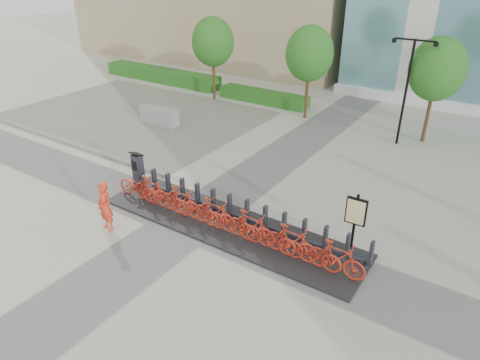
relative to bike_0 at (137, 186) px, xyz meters
The scene contains 27 objects.
ground 2.66m from the bike_0, ahead, with size 120.00×120.00×0.00m, color #9B9C91.
gravel_patch 10.24m from the bike_0, 136.39° to the left, with size 14.00×14.00×0.00m, color #4D4B49.
curb 7.67m from the bike_0, 165.24° to the left, with size 14.00×0.25×0.15m, color gray.
hedge_a 17.71m from the bike_0, 130.07° to the left, with size 10.00×1.40×0.90m, color #1C6D1F.
hedge_b 13.47m from the bike_0, 100.27° to the left, with size 6.00×1.20×0.70m, color #1C6D1F.
tree_0 13.55m from the bike_0, 114.14° to the left, with size 2.60×2.60×5.10m.
tree_1 12.47m from the bike_0, 84.78° to the left, with size 2.60×2.60×5.10m.
tree_2 14.57m from the bike_0, 57.76° to the left, with size 2.60×2.60×5.10m.
streetlamp 13.13m from the bike_0, 59.15° to the left, with size 2.00×0.20×5.00m.
dock_pad 3.95m from the bike_0, ahead, with size 9.60×2.40×0.08m, color black.
dock_rail_posts 4.40m from the bike_0, 10.81° to the left, with size 8.74×0.50×0.85m, color #282831, non-canonical shape.
bike_0 is the anchor object (origin of this frame).
bike_1 0.72m from the bike_0, ahead, with size 0.50×1.77×1.06m, color #AB2917.
bike_2 1.44m from the bike_0, ahead, with size 0.64×1.82×0.96m, color #AB2917.
bike_3 2.16m from the bike_0, ahead, with size 0.50×1.77×1.06m, color #AB2917.
bike_4 2.88m from the bike_0, ahead, with size 0.64×1.82×0.96m, color #AB2917.
bike_5 3.60m from the bike_0, ahead, with size 0.50×1.77×1.06m, color #AB2917.
bike_6 4.32m from the bike_0, ahead, with size 0.64×1.82×0.96m, color #AB2917.
bike_7 5.04m from the bike_0, ahead, with size 0.50×1.77×1.06m, color #AB2917.
bike_8 5.76m from the bike_0, ahead, with size 0.64×1.82×0.96m, color #AB2917.
bike_9 6.48m from the bike_0, ahead, with size 0.50×1.77×1.06m, color #AB2917.
bike_10 7.20m from the bike_0, ahead, with size 0.64×1.82×0.96m, color #AB2917.
bike_11 7.92m from the bike_0, ahead, with size 0.50×1.77×1.06m, color #AB2917.
kiosk 0.97m from the bike_0, 132.53° to the left, with size 0.50×0.44×1.49m.
worker_red 2.09m from the bike_0, 73.56° to the right, with size 0.64×0.42×1.75m, color red.
jersey_barrier 8.40m from the bike_0, 127.76° to the left, with size 2.31×0.63×0.89m, color #A0A19F.
map_sign 8.03m from the bike_0, 10.76° to the left, with size 0.64×0.13×1.96m.
Camera 1 is at (8.43, -9.65, 8.18)m, focal length 32.00 mm.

